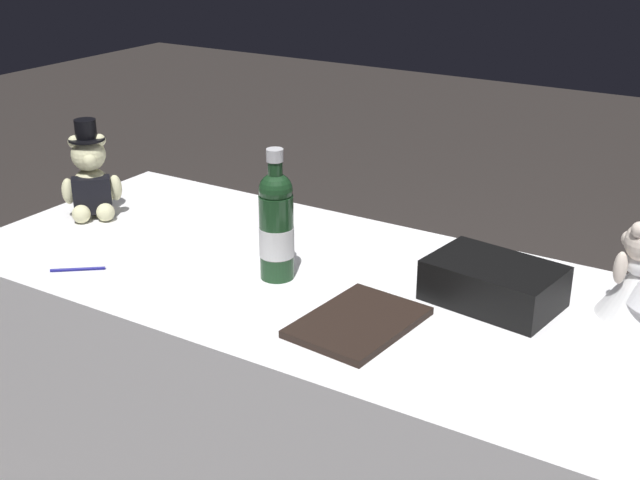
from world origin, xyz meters
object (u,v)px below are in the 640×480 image
(champagne_bottle, at_px, (276,225))
(signing_pen, at_px, (80,269))
(gift_case_black, at_px, (494,283))
(teddy_bear_groom, at_px, (91,180))
(guestbook, at_px, (358,322))

(champagne_bottle, height_order, signing_pen, champagne_bottle)
(champagne_bottle, xyz_separation_m, gift_case_black, (0.50, 0.15, -0.09))
(teddy_bear_groom, xyz_separation_m, champagne_bottle, (0.70, -0.07, 0.03))
(signing_pen, relative_size, gift_case_black, 0.36)
(champagne_bottle, bearing_deg, signing_pen, -152.49)
(teddy_bear_groom, distance_m, signing_pen, 0.41)
(signing_pen, distance_m, gift_case_black, 1.02)
(teddy_bear_groom, xyz_separation_m, signing_pen, (0.26, -0.30, -0.10))
(signing_pen, height_order, guestbook, guestbook)
(champagne_bottle, distance_m, guestbook, 0.34)
(teddy_bear_groom, distance_m, guestbook, 1.02)
(teddy_bear_groom, relative_size, guestbook, 0.97)
(teddy_bear_groom, height_order, signing_pen, teddy_bear_groom)
(signing_pen, bearing_deg, gift_case_black, 21.80)
(teddy_bear_groom, xyz_separation_m, guestbook, (1.00, -0.19, -0.10))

